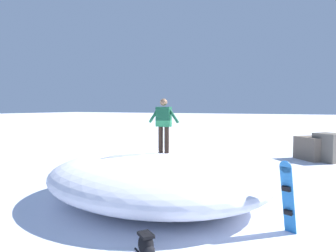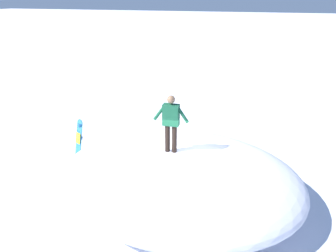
{
  "view_description": "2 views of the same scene",
  "coord_description": "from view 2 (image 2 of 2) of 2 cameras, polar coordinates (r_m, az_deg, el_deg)",
  "views": [
    {
      "loc": [
        -5.29,
        7.96,
        2.91
      ],
      "look_at": [
        -0.72,
        -0.71,
        2.3
      ],
      "focal_mm": 33.02,
      "sensor_mm": 36.0,
      "label": 1
    },
    {
      "loc": [
        1.89,
        -8.16,
        5.63
      ],
      "look_at": [
        -0.98,
        -0.06,
        2.22
      ],
      "focal_mm": 35.33,
      "sensor_mm": 36.0,
      "label": 2
    }
  ],
  "objects": [
    {
      "name": "snow_mound",
      "position": [
        9.68,
        1.9,
        -8.61
      ],
      "size": [
        7.75,
        6.78,
        1.52
      ],
      "primitive_type": "ellipsoid",
      "rotation": [
        0.0,
        0.0,
        3.02
      ],
      "color": "white",
      "rests_on": "ground"
    },
    {
      "name": "ground",
      "position": [
        10.09,
        5.47,
        -12.4
      ],
      "size": [
        240.0,
        240.0,
        0.0
      ],
      "primitive_type": "plane",
      "color": "white"
    },
    {
      "name": "snowboard_primary_upright",
      "position": [
        11.83,
        -15.13,
        -2.81
      ],
      "size": [
        0.4,
        0.43,
        1.72
      ],
      "color": "#2672BF",
      "rests_on": "ground"
    },
    {
      "name": "snowboarder_standing",
      "position": [
        9.01,
        0.52,
        0.98
      ],
      "size": [
        1.01,
        0.25,
        1.64
      ],
      "color": "black",
      "rests_on": "snow_mound"
    },
    {
      "name": "backpack_far",
      "position": [
        13.03,
        -0.53,
        -2.84
      ],
      "size": [
        0.62,
        0.52,
        0.46
      ],
      "color": "black",
      "rests_on": "ground"
    }
  ]
}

